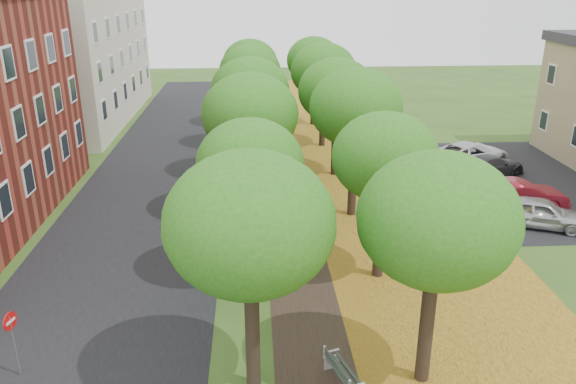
{
  "coord_description": "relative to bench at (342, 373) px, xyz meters",
  "views": [
    {
      "loc": [
        -2.04,
        -12.86,
        10.75
      ],
      "look_at": [
        -0.69,
        8.66,
        2.5
      ],
      "focal_mm": 35.0,
      "sensor_mm": 36.0,
      "label": 1
    }
  ],
  "objects": [
    {
      "name": "leaf_verge",
      "position": [
        4.72,
        15.16,
        -0.42
      ],
      "size": [
        7.5,
        70.0,
        0.01
      ],
      "primitive_type": "cube",
      "color": "#B69621",
      "rests_on": "ground"
    },
    {
      "name": "tree_row_east",
      "position": [
        2.32,
        15.16,
        4.43
      ],
      "size": [
        4.04,
        34.04,
        6.6
      ],
      "color": "black",
      "rests_on": "ground"
    },
    {
      "name": "ground",
      "position": [
        -0.28,
        0.16,
        -0.42
      ],
      "size": [
        120.0,
        120.0,
        0.0
      ],
      "primitive_type": "plane",
      "color": "#2D4C19",
      "rests_on": "ground"
    },
    {
      "name": "building_cream",
      "position": [
        -17.28,
        33.16,
        4.78
      ],
      "size": [
        10.3,
        20.3,
        10.4
      ],
      "color": "beige",
      "rests_on": "ground"
    },
    {
      "name": "parking_lot",
      "position": [
        13.22,
        16.16,
        -0.42
      ],
      "size": [
        9.0,
        16.0,
        0.01
      ],
      "primitive_type": "cube",
      "color": "black",
      "rests_on": "ground"
    },
    {
      "name": "car_silver",
      "position": [
        10.72,
        10.2,
        0.26
      ],
      "size": [
        4.34,
        3.05,
        1.37
      ],
      "primitive_type": "imported",
      "rotation": [
        0.0,
        0.0,
        1.17
      ],
      "color": "#B7B7BC",
      "rests_on": "ground"
    },
    {
      "name": "car_white",
      "position": [
        10.82,
        19.3,
        0.3
      ],
      "size": [
        5.73,
        4.35,
        1.45
      ],
      "primitive_type": "imported",
      "rotation": [
        0.0,
        0.0,
        2.0
      ],
      "color": "silver",
      "rests_on": "ground"
    },
    {
      "name": "car_red",
      "position": [
        10.72,
        12.25,
        0.31
      ],
      "size": [
        4.49,
        1.62,
        1.47
      ],
      "primitive_type": "imported",
      "rotation": [
        0.0,
        0.0,
        1.59
      ],
      "color": "maroon",
      "rests_on": "ground"
    },
    {
      "name": "tree_row_west",
      "position": [
        -2.48,
        15.16,
        4.43
      ],
      "size": [
        4.04,
        34.04,
        6.6
      ],
      "color": "black",
      "rests_on": "ground"
    },
    {
      "name": "street_asphalt",
      "position": [
        -7.78,
        15.16,
        -0.42
      ],
      "size": [
        8.0,
        70.0,
        0.01
      ],
      "primitive_type": "cube",
      "color": "black",
      "rests_on": "ground"
    },
    {
      "name": "footpath",
      "position": [
        -0.28,
        15.16,
        -0.42
      ],
      "size": [
        3.2,
        70.0,
        0.01
      ],
      "primitive_type": "cube",
      "color": "black",
      "rests_on": "ground"
    },
    {
      "name": "street_sign",
      "position": [
        -9.21,
        1.03,
        1.11
      ],
      "size": [
        0.17,
        0.54,
        2.09
      ],
      "rotation": [
        0.0,
        0.0,
        -0.25
      ],
      "color": "slate",
      "rests_on": "ground"
    },
    {
      "name": "bench",
      "position": [
        0.0,
        0.0,
        0.0
      ],
      "size": [
        1.0,
        1.79,
        0.82
      ],
      "rotation": [
        0.0,
        0.0,
        1.88
      ],
      "color": "#2B352F",
      "rests_on": "ground"
    },
    {
      "name": "car_grey",
      "position": [
        11.32,
        17.3,
        0.19
      ],
      "size": [
        4.56,
        3.16,
        1.23
      ],
      "primitive_type": "imported",
      "rotation": [
        0.0,
        0.0,
        1.95
      ],
      "color": "#2E2E33",
      "rests_on": "ground"
    }
  ]
}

